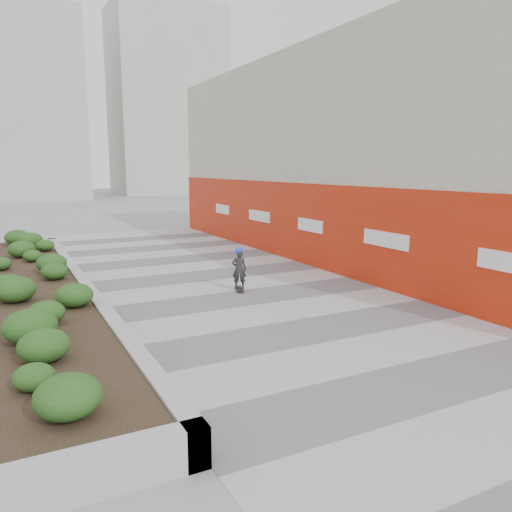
{
  "coord_description": "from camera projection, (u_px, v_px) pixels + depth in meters",
  "views": [
    {
      "loc": [
        -6.02,
        -7.1,
        3.59
      ],
      "look_at": [
        0.34,
        5.28,
        1.1
      ],
      "focal_mm": 35.0,
      "sensor_mm": 36.0,
      "label": 1
    }
  ],
  "objects": [
    {
      "name": "planter",
      "position": [
        30.0,
        289.0,
        13.15
      ],
      "size": [
        3.0,
        18.0,
        0.9
      ],
      "color": "#9E9EA0",
      "rests_on": "ground"
    },
    {
      "name": "building",
      "position": [
        362.0,
        157.0,
        19.86
      ],
      "size": [
        6.04,
        24.08,
        8.0
      ],
      "color": "#B9AF9E",
      "rests_on": "ground"
    },
    {
      "name": "skateboarder",
      "position": [
        239.0,
        269.0,
        14.52
      ],
      "size": [
        0.5,
        0.75,
        1.3
      ],
      "rotation": [
        0.0,
        0.0,
        -0.31
      ],
      "color": "beige",
      "rests_on": "ground"
    },
    {
      "name": "ground",
      "position": [
        366.0,
        357.0,
        9.56
      ],
      "size": [
        160.0,
        160.0,
        0.0
      ],
      "primitive_type": "plane",
      "color": "gray",
      "rests_on": "ground"
    },
    {
      "name": "distant_bldg_north_r",
      "position": [
        167.0,
        103.0,
        66.73
      ],
      "size": [
        14.0,
        10.0,
        24.0
      ],
      "primitive_type": "cube",
      "color": "#ADAAA3",
      "rests_on": "ground"
    },
    {
      "name": "distant_bldg_north_l",
      "position": [
        2.0,
        107.0,
        53.72
      ],
      "size": [
        16.0,
        12.0,
        20.0
      ],
      "primitive_type": "cube",
      "color": "#ADAAA3",
      "rests_on": "ground"
    },
    {
      "name": "manhole_cover",
      "position": [
        304.0,
        313.0,
        12.41
      ],
      "size": [
        0.44,
        0.44,
        0.01
      ],
      "primitive_type": "cylinder",
      "color": "#595654",
      "rests_on": "ground"
    },
    {
      "name": "walkway",
      "position": [
        286.0,
        316.0,
        12.19
      ],
      "size": [
        8.0,
        36.0,
        0.01
      ],
      "primitive_type": "cube",
      "color": "#A8A8AD",
      "rests_on": "ground"
    }
  ]
}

